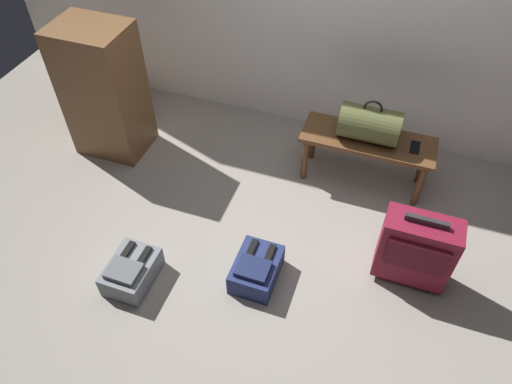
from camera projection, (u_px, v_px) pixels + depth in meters
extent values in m
plane|color=gray|center=(271.00, 256.00, 3.36)|extent=(6.60, 6.60, 0.00)
cube|color=brown|center=(368.00, 140.00, 3.59)|extent=(1.00, 0.36, 0.04)
cylinder|color=brown|center=(305.00, 159.00, 3.76)|extent=(0.05, 0.05, 0.39)
cylinder|color=brown|center=(419.00, 186.00, 3.56)|extent=(0.05, 0.05, 0.39)
cylinder|color=brown|center=(314.00, 139.00, 3.93)|extent=(0.05, 0.05, 0.39)
cylinder|color=brown|center=(423.00, 163.00, 3.73)|extent=(0.05, 0.05, 0.39)
cylinder|color=#51562D|center=(370.00, 124.00, 3.48)|extent=(0.44, 0.26, 0.26)
torus|color=black|center=(373.00, 109.00, 3.38)|extent=(0.14, 0.02, 0.14)
cube|color=black|center=(415.00, 147.00, 3.50)|extent=(0.07, 0.14, 0.01)
cube|color=black|center=(415.00, 147.00, 3.49)|extent=(0.06, 0.13, 0.00)
cube|color=maroon|center=(416.00, 249.00, 3.03)|extent=(0.46, 0.22, 0.50)
cube|color=#500E1C|center=(416.00, 258.00, 2.90)|extent=(0.37, 0.02, 0.23)
cube|color=#262628|center=(427.00, 221.00, 2.83)|extent=(0.26, 0.03, 0.04)
cylinder|color=black|center=(384.00, 258.00, 3.32)|extent=(0.02, 0.05, 0.05)
cylinder|color=black|center=(432.00, 271.00, 3.24)|extent=(0.02, 0.05, 0.05)
cube|color=navy|center=(256.00, 269.00, 3.18)|extent=(0.28, 0.38, 0.17)
cube|color=#182045|center=(253.00, 268.00, 3.06)|extent=(0.21, 0.17, 0.04)
cube|color=black|center=(251.00, 251.00, 3.17)|extent=(0.04, 0.19, 0.02)
cube|color=black|center=(269.00, 256.00, 3.14)|extent=(0.04, 0.19, 0.02)
cube|color=slate|center=(132.00, 272.00, 3.17)|extent=(0.28, 0.38, 0.17)
cube|color=#515559|center=(124.00, 271.00, 3.05)|extent=(0.21, 0.17, 0.04)
cube|color=black|center=(126.00, 253.00, 3.16)|extent=(0.04, 0.19, 0.02)
cube|color=black|center=(143.00, 258.00, 3.13)|extent=(0.04, 0.19, 0.02)
cube|color=brown|center=(104.00, 91.00, 3.79)|extent=(0.56, 0.44, 1.10)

